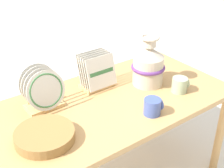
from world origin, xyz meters
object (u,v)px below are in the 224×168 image
at_px(wicker_charger_stack, 45,136).
at_px(dish_rack_square_plates, 97,74).
at_px(ceramic_vase, 148,64).
at_px(dish_rack_round_plates, 43,92).
at_px(mug_cobalt_glaze, 153,106).
at_px(mug_sage_glaze, 180,85).

bearing_deg(wicker_charger_stack, dish_rack_square_plates, 30.13).
distance_m(ceramic_vase, dish_rack_round_plates, 0.69).
height_order(dish_rack_round_plates, dish_rack_square_plates, dish_rack_round_plates).
relative_size(mug_cobalt_glaze, mug_sage_glaze, 1.00).
relative_size(dish_rack_square_plates, wicker_charger_stack, 0.75).
bearing_deg(mug_sage_glaze, dish_rack_square_plates, 136.76).
height_order(wicker_charger_stack, mug_cobalt_glaze, mug_cobalt_glaze).
bearing_deg(ceramic_vase, dish_rack_square_plates, 150.25).
distance_m(dish_rack_round_plates, mug_sage_glaze, 0.84).
distance_m(dish_rack_square_plates, mug_cobalt_glaze, 0.45).
distance_m(ceramic_vase, dish_rack_square_plates, 0.34).
relative_size(wicker_charger_stack, mug_sage_glaze, 2.85).
height_order(ceramic_vase, dish_rack_square_plates, ceramic_vase).
bearing_deg(ceramic_vase, mug_cobalt_glaze, -127.15).
xyz_separation_m(wicker_charger_stack, mug_sage_glaze, (0.90, -0.07, 0.02)).
xyz_separation_m(dish_rack_square_plates, mug_cobalt_glaze, (0.08, -0.45, -0.04)).
distance_m(dish_rack_round_plates, dish_rack_square_plates, 0.39).
xyz_separation_m(mug_cobalt_glaze, mug_sage_glaze, (0.31, 0.08, 0.00)).
relative_size(dish_rack_round_plates, mug_sage_glaze, 2.35).
bearing_deg(dish_rack_round_plates, dish_rack_square_plates, 4.48).
xyz_separation_m(ceramic_vase, wicker_charger_stack, (-0.80, -0.13, -0.11)).
bearing_deg(dish_rack_square_plates, wicker_charger_stack, -149.87).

